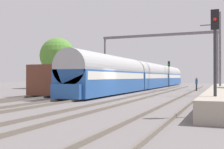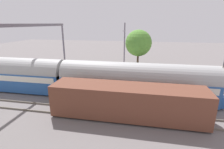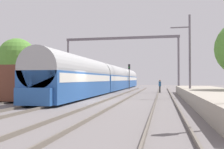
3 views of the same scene
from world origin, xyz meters
The scene contains 13 objects.
ground centered at (0.00, 0.00, 0.00)m, with size 120.00×120.00×0.00m, color slate.
track_far_west centered at (-6.00, 0.00, 0.08)m, with size 1.52×60.00×0.16m.
track_west centered at (-2.00, 0.00, 0.08)m, with size 1.52×60.00×0.16m.
track_east centered at (2.00, 0.00, 0.08)m, with size 1.52×60.00×0.16m.
track_far_east centered at (6.00, 0.00, 0.08)m, with size 1.52×60.00×0.16m.
platform centered at (9.82, 2.00, 0.45)m, with size 4.40×28.00×0.90m.
passenger_train centered at (-2.00, 19.58, 1.97)m, with size 2.93×49.20×3.82m.
freight_car centered at (-6.00, 3.72, 1.47)m, with size 2.80×13.00×2.70m.
person_crossing centered at (5.48, 14.65, 1.03)m, with size 0.32×0.44×1.73m.
railway_signal_far centered at (-0.08, 25.98, 2.92)m, with size 0.36×0.30×4.52m.
catenary_gantry centered at (0.00, 16.16, 5.90)m, with size 16.40×0.28×7.86m.
catenary_pole_east_mid centered at (8.35, 5.76, 4.15)m, with size 1.90×0.20×8.00m.
tree_west_background centered at (-15.59, 14.91, 5.13)m, with size 5.58×5.58×7.93m.
Camera 3 is at (5.81, -19.24, 1.79)m, focal length 40.30 mm.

